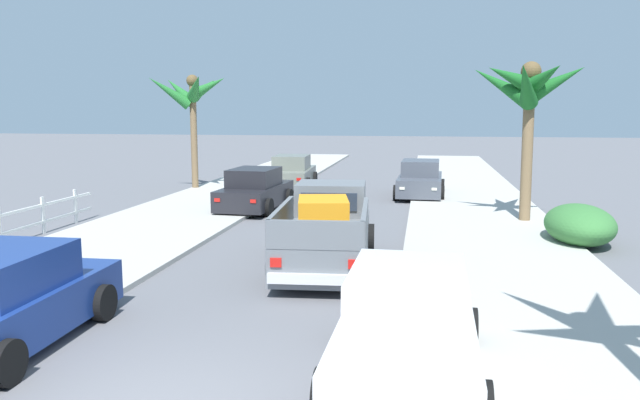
{
  "coord_description": "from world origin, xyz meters",
  "views": [
    {
      "loc": [
        3.15,
        -6.5,
        3.64
      ],
      "look_at": [
        0.38,
        9.9,
        1.2
      ],
      "focal_mm": 34.6,
      "sensor_mm": 36.0,
      "label": 1
    }
  ],
  "objects_px": {
    "pickup_truck": "(326,231)",
    "car_right_mid": "(292,173)",
    "palm_tree_right_fore": "(528,89)",
    "hedge_bush": "(580,225)",
    "car_left_far": "(5,302)",
    "car_left_mid": "(407,329)",
    "car_left_near": "(420,180)",
    "palm_tree_left_mid": "(191,94)",
    "car_right_near": "(255,191)"
  },
  "relations": [
    {
      "from": "car_left_near",
      "to": "car_right_mid",
      "type": "xyz_separation_m",
      "value": [
        -5.96,
        2.03,
        0.0
      ]
    },
    {
      "from": "car_left_near",
      "to": "palm_tree_right_fore",
      "type": "distance_m",
      "value": 7.46
    },
    {
      "from": "car_right_near",
      "to": "palm_tree_right_fore",
      "type": "height_order",
      "value": "palm_tree_right_fore"
    },
    {
      "from": "car_left_mid",
      "to": "car_left_far",
      "type": "height_order",
      "value": "same"
    },
    {
      "from": "palm_tree_left_mid",
      "to": "hedge_bush",
      "type": "height_order",
      "value": "palm_tree_left_mid"
    },
    {
      "from": "pickup_truck",
      "to": "hedge_bush",
      "type": "relative_size",
      "value": 1.9
    },
    {
      "from": "car_left_mid",
      "to": "car_right_mid",
      "type": "distance_m",
      "value": 20.94
    },
    {
      "from": "pickup_truck",
      "to": "car_right_mid",
      "type": "height_order",
      "value": "pickup_truck"
    },
    {
      "from": "palm_tree_right_fore",
      "to": "palm_tree_left_mid",
      "type": "xyz_separation_m",
      "value": [
        -13.56,
        6.17,
        0.06
      ]
    },
    {
      "from": "car_left_far",
      "to": "pickup_truck",
      "type": "bearing_deg",
      "value": 54.51
    },
    {
      "from": "car_right_near",
      "to": "car_right_mid",
      "type": "height_order",
      "value": "same"
    },
    {
      "from": "car_right_mid",
      "to": "car_left_mid",
      "type": "bearing_deg",
      "value": -73.58
    },
    {
      "from": "car_left_near",
      "to": "palm_tree_left_mid",
      "type": "xyz_separation_m",
      "value": [
        -10.24,
        0.53,
        3.63
      ]
    },
    {
      "from": "car_left_far",
      "to": "palm_tree_left_mid",
      "type": "height_order",
      "value": "palm_tree_left_mid"
    },
    {
      "from": "car_right_mid",
      "to": "palm_tree_right_fore",
      "type": "relative_size",
      "value": 0.83
    },
    {
      "from": "pickup_truck",
      "to": "car_left_near",
      "type": "xyz_separation_m",
      "value": [
        2.08,
        12.13,
        -0.11
      ]
    },
    {
      "from": "palm_tree_right_fore",
      "to": "pickup_truck",
      "type": "bearing_deg",
      "value": -129.78
    },
    {
      "from": "car_right_mid",
      "to": "palm_tree_right_fore",
      "type": "xyz_separation_m",
      "value": [
        9.28,
        -7.68,
        3.57
      ]
    },
    {
      "from": "car_left_far",
      "to": "palm_tree_right_fore",
      "type": "relative_size",
      "value": 0.82
    },
    {
      "from": "pickup_truck",
      "to": "car_right_near",
      "type": "height_order",
      "value": "pickup_truck"
    },
    {
      "from": "pickup_truck",
      "to": "car_left_far",
      "type": "height_order",
      "value": "pickup_truck"
    },
    {
      "from": "pickup_truck",
      "to": "palm_tree_right_fore",
      "type": "distance_m",
      "value": 9.12
    },
    {
      "from": "car_right_mid",
      "to": "hedge_bush",
      "type": "height_order",
      "value": "car_right_mid"
    },
    {
      "from": "car_left_near",
      "to": "palm_tree_right_fore",
      "type": "height_order",
      "value": "palm_tree_right_fore"
    },
    {
      "from": "car_right_near",
      "to": "palm_tree_left_mid",
      "type": "relative_size",
      "value": 0.82
    },
    {
      "from": "car_right_near",
      "to": "car_right_mid",
      "type": "bearing_deg",
      "value": 90.29
    },
    {
      "from": "pickup_truck",
      "to": "car_right_mid",
      "type": "xyz_separation_m",
      "value": [
        -3.88,
        14.17,
        -0.11
      ]
    },
    {
      "from": "car_left_mid",
      "to": "hedge_bush",
      "type": "xyz_separation_m",
      "value": [
        4.39,
        9.33,
        -0.16
      ]
    },
    {
      "from": "car_right_mid",
      "to": "pickup_truck",
      "type": "bearing_deg",
      "value": -74.68
    },
    {
      "from": "car_left_near",
      "to": "car_left_mid",
      "type": "bearing_deg",
      "value": -90.13
    },
    {
      "from": "car_left_near",
      "to": "car_left_far",
      "type": "bearing_deg",
      "value": -109.08
    },
    {
      "from": "car_left_near",
      "to": "hedge_bush",
      "type": "bearing_deg",
      "value": -63.52
    },
    {
      "from": "car_right_near",
      "to": "car_right_mid",
      "type": "relative_size",
      "value": 1.0
    },
    {
      "from": "car_left_mid",
      "to": "palm_tree_right_fore",
      "type": "bearing_deg",
      "value": 74.84
    },
    {
      "from": "pickup_truck",
      "to": "palm_tree_left_mid",
      "type": "xyz_separation_m",
      "value": [
        -8.16,
        12.66,
        3.51
      ]
    },
    {
      "from": "car_left_near",
      "to": "car_right_mid",
      "type": "height_order",
      "value": "same"
    },
    {
      "from": "car_left_far",
      "to": "car_left_mid",
      "type": "bearing_deg",
      "value": -1.46
    },
    {
      "from": "car_left_mid",
      "to": "palm_tree_right_fore",
      "type": "xyz_separation_m",
      "value": [
        3.36,
        12.41,
        3.57
      ]
    },
    {
      "from": "car_right_near",
      "to": "palm_tree_right_fore",
      "type": "relative_size",
      "value": 0.83
    },
    {
      "from": "palm_tree_left_mid",
      "to": "car_left_far",
      "type": "bearing_deg",
      "value": -77.61
    },
    {
      "from": "car_right_mid",
      "to": "car_left_far",
      "type": "xyz_separation_m",
      "value": [
        -0.23,
        -19.93,
        0.0
      ]
    },
    {
      "from": "car_left_near",
      "to": "car_right_near",
      "type": "bearing_deg",
      "value": -142.71
    },
    {
      "from": "palm_tree_right_fore",
      "to": "hedge_bush",
      "type": "xyz_separation_m",
      "value": [
        1.02,
        -3.08,
        -3.73
      ]
    },
    {
      "from": "car_left_far",
      "to": "palm_tree_left_mid",
      "type": "relative_size",
      "value": 0.81
    },
    {
      "from": "car_left_near",
      "to": "palm_tree_left_mid",
      "type": "relative_size",
      "value": 0.81
    },
    {
      "from": "pickup_truck",
      "to": "car_right_mid",
      "type": "distance_m",
      "value": 14.69
    },
    {
      "from": "car_right_near",
      "to": "car_left_far",
      "type": "height_order",
      "value": "same"
    },
    {
      "from": "palm_tree_right_fore",
      "to": "hedge_bush",
      "type": "bearing_deg",
      "value": -71.59
    },
    {
      "from": "car_left_far",
      "to": "palm_tree_right_fore",
      "type": "bearing_deg",
      "value": 52.18
    },
    {
      "from": "pickup_truck",
      "to": "palm_tree_right_fore",
      "type": "height_order",
      "value": "palm_tree_right_fore"
    }
  ]
}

